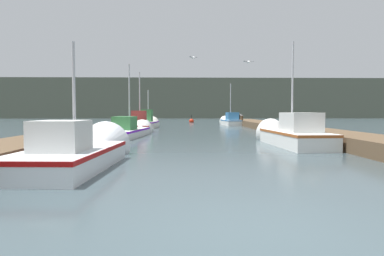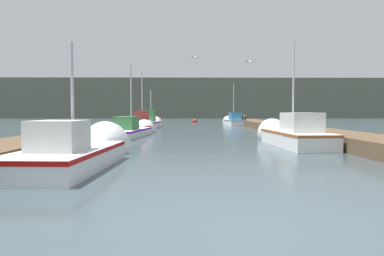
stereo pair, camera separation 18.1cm
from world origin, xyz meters
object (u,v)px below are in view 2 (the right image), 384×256
fishing_boat_1 (291,134)px  fishing_boat_4 (151,123)px  channel_buoy (195,121)px  fishing_boat_2 (133,130)px  fishing_boat_5 (233,121)px  seagull_lead (250,62)px  mooring_piling_1 (245,121)px  seagull_1 (195,58)px  mooring_piling_0 (243,120)px  fishing_boat_0 (81,151)px  fishing_boat_3 (142,125)px

fishing_boat_1 → fishing_boat_4: bearing=113.7°
channel_buoy → fishing_boat_2: bearing=-99.9°
fishing_boat_1 → fishing_boat_5: (0.19, 20.49, -0.02)m
fishing_boat_5 → seagull_lead: (-1.64, -18.38, 3.44)m
fishing_boat_1 → fishing_boat_5: size_ratio=1.26×
mooring_piling_1 → fishing_boat_2: bearing=-123.5°
fishing_boat_2 → seagull_1: 5.60m
mooring_piling_0 → fishing_boat_4: bearing=-158.0°
seagull_lead → mooring_piling_1: bearing=64.6°
fishing_boat_2 → seagull_lead: bearing=-21.5°
fishing_boat_4 → mooring_piling_1: bearing=21.2°
seagull_1 → fishing_boat_1: bearing=92.2°
fishing_boat_4 → channel_buoy: (4.12, 13.34, -0.27)m
fishing_boat_1 → mooring_piling_0: (1.03, 19.16, 0.13)m
seagull_lead → mooring_piling_0: bearing=65.1°
channel_buoy → seagull_lead: 27.20m
seagull_1 → channel_buoy: bearing=-126.0°
fishing_boat_0 → fishing_boat_3: 15.49m
channel_buoy → seagull_lead: bearing=-85.4°
fishing_boat_5 → mooring_piling_0: size_ratio=4.00×
fishing_boat_5 → seagull_lead: bearing=-100.6°
fishing_boat_0 → channel_buoy: fishing_boat_0 is taller
fishing_boat_2 → channel_buoy: bearing=86.1°
seagull_lead → seagull_1: size_ratio=1.08×
mooring_piling_0 → mooring_piling_1: 0.51m
fishing_boat_1 → seagull_1: bearing=124.4°
fishing_boat_0 → fishing_boat_4: fishing_boat_4 is taller
fishing_boat_4 → seagull_lead: size_ratio=8.78×
fishing_boat_1 → mooring_piling_0: size_ratio=5.05×
fishing_boat_1 → fishing_boat_3: fishing_boat_1 is taller
fishing_boat_5 → channel_buoy: fishing_boat_5 is taller
fishing_boat_2 → fishing_boat_4: bearing=96.1°
fishing_boat_2 → channel_buoy: fishing_boat_2 is taller
fishing_boat_5 → mooring_piling_0: 1.58m
fishing_boat_0 → mooring_piling_0: (8.49, 24.45, 0.23)m
mooring_piling_0 → seagull_1: bearing=-110.3°
fishing_boat_1 → seagull_lead: fishing_boat_1 is taller
mooring_piling_0 → mooring_piling_1: size_ratio=1.11×
mooring_piling_1 → seagull_1: 14.80m
fishing_boat_4 → seagull_lead: bearing=-62.8°
seagull_lead → seagull_1: 4.26m
fishing_boat_0 → fishing_boat_2: fishing_boat_2 is taller
fishing_boat_3 → fishing_boat_5: fishing_boat_5 is taller
mooring_piling_0 → fishing_boat_2: bearing=-122.4°
fishing_boat_5 → mooring_piling_1: bearing=-69.6°
mooring_piling_0 → mooring_piling_1: (0.05, -0.50, -0.06)m
fishing_boat_1 → fishing_boat_2: (-7.72, 5.37, -0.12)m
fishing_boat_1 → seagull_lead: bearing=121.8°
fishing_boat_2 → mooring_piling_0: bearing=63.6°
fishing_boat_0 → seagull_1: 11.98m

